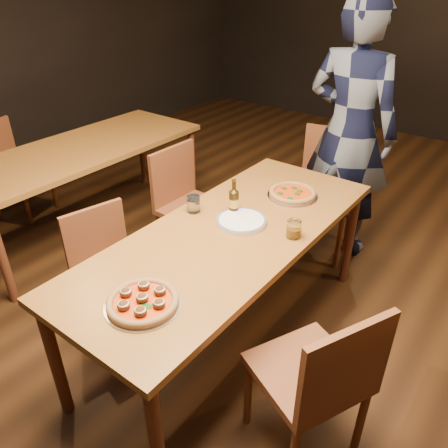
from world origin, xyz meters
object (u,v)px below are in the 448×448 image
Objects in this scene: beer_bottle at (234,202)px; water_glass at (193,204)px; pizza_margherita at (292,193)px; table_main at (230,242)px; plate_stack at (241,221)px; chair_main_sw at (194,208)px; pizza_meatball at (143,301)px; chair_end at (323,193)px; diner at (350,132)px; chair_main_e at (308,371)px; table_left at (81,156)px; chair_nbr_left at (18,169)px; chair_main_nw at (113,275)px; amber_glass at (294,229)px.

beer_bottle is 2.12× the size of water_glass.
water_glass is (-0.36, -0.52, 0.03)m from pizza_margherita.
table_main is 0.14m from plate_stack.
chair_main_sw is 1.42m from pizza_meatball.
diner is at bearing 53.74° from chair_end.
chair_main_sw is 1.00× the size of chair_main_e.
pizza_meatball is at bearing -85.45° from plate_stack.
table_left is at bearing -171.28° from pizza_margherita.
chair_nbr_left reaches higher than plate_stack.
chair_nbr_left is 2.64m from pizza_meatball.
diner is at bearing 89.78° from pizza_margherita.
chair_nbr_left is at bearing 179.74° from plate_stack.
pizza_margherita is 0.16× the size of diner.
table_left is 1.78m from pizza_margherita.
table_main is 0.71m from pizza_meatball.
chair_main_nw is 2.66× the size of pizza_margherita.
beer_bottle reaches higher than chair_main_nw.
table_main is 9.70× the size of beer_bottle.
chair_main_e is 4.49× the size of beer_bottle.
chair_main_nw is at bearing 152.86° from pizza_meatball.
diner is (-0.00, 2.07, 0.18)m from pizza_meatball.
chair_main_sw reaches higher than water_glass.
diner is (0.64, 1.74, 0.54)m from chair_main_nw.
pizza_meatball is 0.89m from amber_glass.
beer_bottle is at bearing 84.70° from diner.
table_main is at bearing -10.01° from table_left.
chair_main_sw and chair_main_e have the same top height.
table_left is 2.16× the size of chair_main_sw.
chair_main_e is 0.49× the size of diner.
diner is at bearing 87.30° from table_main.
diner is at bearing 74.51° from water_glass.
pizza_meatball is (2.48, -0.82, 0.33)m from chair_nbr_left.
water_glass is 0.61m from amber_glass.
chair_end is at bearing 90.43° from plate_stack.
table_left is at bearing 33.83° from diner.
pizza_margherita is at bearing 67.45° from beer_bottle.
chair_nbr_left is 2.54m from pizza_margherita.
chair_end reaches higher than amber_glass.
amber_glass is (0.30, 0.05, 0.03)m from plate_stack.
beer_bottle is (-0.16, -0.39, 0.05)m from pizza_margherita.
beer_bottle is at bearing 146.23° from plate_stack.
chair_main_e is at bearing -55.77° from pizza_margherita.
diner reaches higher than chair_main_sw.
chair_main_nw reaches higher than table_left.
chair_end is 1.23m from water_glass.
plate_stack is (0.58, 0.48, 0.35)m from chair_main_nw.
chair_main_sw is at bearing 53.07° from diner.
pizza_margherita is 1.14× the size of plate_stack.
chair_main_sw is at bearing -96.48° from chair_main_e.
pizza_margherita is at bearing -120.97° from chair_main_e.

